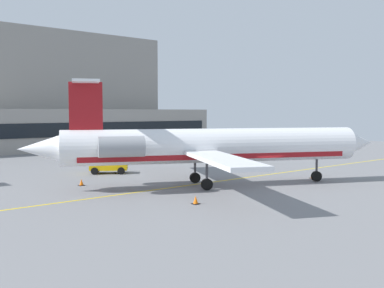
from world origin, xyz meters
The scene contains 10 objects.
ground centered at (0.00, 0.00, -0.05)m, with size 120.00×120.00×0.11m.
terminal_building centered at (-0.03, 48.74, 7.43)m, with size 64.52×15.95×19.48m.
regional_jet centered at (-4.10, 2.51, 3.29)m, with size 28.18×23.16×8.43m.
baggage_tug centered at (-1.95, 22.58, 0.88)m, with size 3.22×4.37×1.87m.
pushback_tractor centered at (-6.95, 14.71, 0.94)m, with size 3.93×3.46×2.06m.
belt_loader centered at (21.50, 16.02, 0.89)m, with size 3.65×4.09×1.92m.
fuel_tank centered at (16.49, 28.92, 1.51)m, with size 7.17×2.55×2.71m.
safety_cone_alpha centered at (6.05, -0.39, 0.25)m, with size 0.47×0.47×0.55m.
safety_cone_bravo centered at (-9.64, -2.36, 0.25)m, with size 0.47×0.47×0.55m.
safety_cone_charlie centered at (-12.05, 9.38, 0.25)m, with size 0.47×0.47×0.55m.
Camera 1 is at (-28.70, -24.88, 6.10)m, focal length 42.36 mm.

